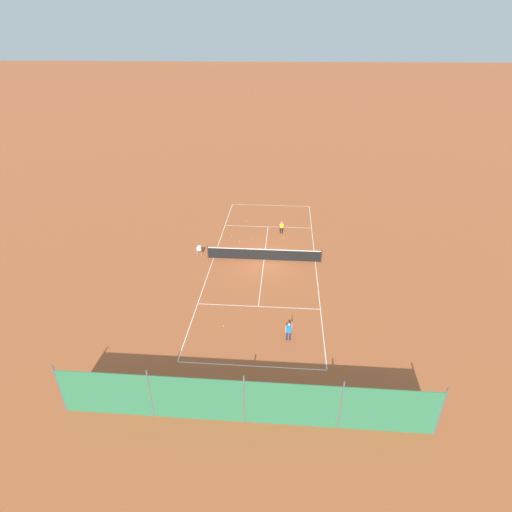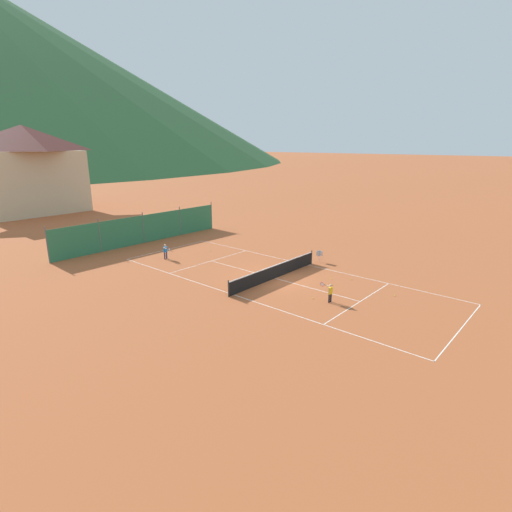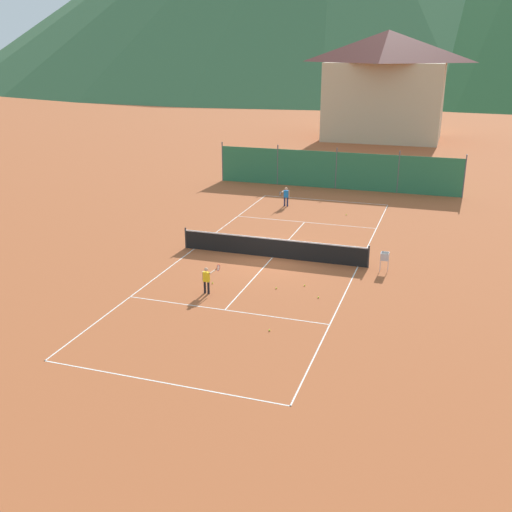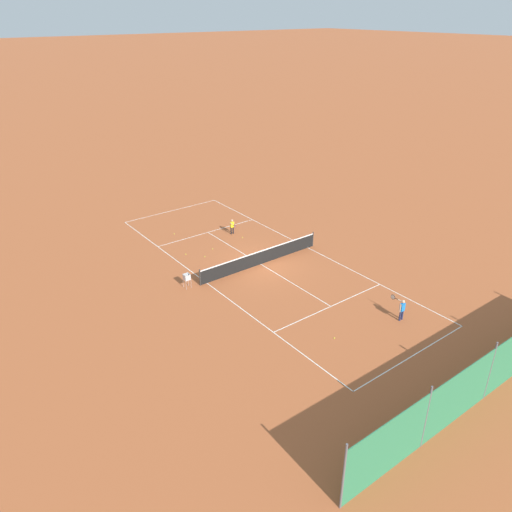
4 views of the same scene
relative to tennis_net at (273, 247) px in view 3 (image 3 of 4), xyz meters
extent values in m
plane|color=#A8542D|center=(0.00, 0.00, -0.50)|extent=(600.00, 600.00, 0.00)
cube|color=white|center=(0.00, 11.90, -0.50)|extent=(8.25, 0.05, 0.01)
cube|color=white|center=(0.00, -11.90, -0.50)|extent=(8.25, 0.05, 0.01)
cube|color=white|center=(-4.10, 0.00, -0.50)|extent=(0.05, 23.85, 0.01)
cube|color=white|center=(4.10, 0.00, -0.50)|extent=(0.05, 23.85, 0.01)
cube|color=white|center=(0.00, 6.40, -0.50)|extent=(8.20, 0.05, 0.01)
cube|color=white|center=(0.00, -6.40, -0.50)|extent=(8.20, 0.05, 0.01)
cube|color=white|center=(0.00, 0.00, -0.50)|extent=(0.05, 12.80, 0.01)
cylinder|color=#2D2D2D|center=(-4.55, 0.00, 0.03)|extent=(0.08, 0.08, 1.06)
cylinder|color=#2D2D2D|center=(4.55, 0.00, 0.03)|extent=(0.08, 0.08, 1.06)
cube|color=black|center=(0.00, 0.00, -0.04)|extent=(9.10, 0.02, 0.91)
cube|color=white|center=(0.00, 0.00, 0.43)|extent=(9.10, 0.04, 0.06)
cube|color=#2D754C|center=(0.00, 15.50, 0.80)|extent=(17.20, 0.04, 2.60)
cylinder|color=#59595E|center=(-8.60, 15.50, 0.95)|extent=(0.08, 0.08, 2.90)
cylinder|color=#59595E|center=(-4.30, 15.50, 0.95)|extent=(0.08, 0.08, 2.90)
cylinder|color=#59595E|center=(0.00, 15.50, 0.95)|extent=(0.08, 0.08, 2.90)
cylinder|color=#59595E|center=(4.30, 15.50, 0.95)|extent=(0.08, 0.08, 2.90)
cylinder|color=#59595E|center=(8.60, 15.50, 0.95)|extent=(0.08, 0.08, 2.90)
cylinder|color=#23284C|center=(-1.91, 9.59, -0.21)|extent=(0.10, 0.10, 0.58)
cylinder|color=#23284C|center=(-2.10, 9.59, -0.21)|extent=(0.10, 0.10, 0.58)
cube|color=blue|center=(-2.01, 9.59, 0.30)|extent=(0.28, 0.16, 0.45)
sphere|color=tan|center=(-2.01, 9.59, 0.64)|extent=(0.18, 0.18, 0.18)
cylinder|color=tan|center=(-1.83, 9.59, 0.30)|extent=(0.07, 0.07, 0.45)
cylinder|color=tan|center=(-2.18, 9.37, 0.48)|extent=(0.07, 0.45, 0.07)
cylinder|color=black|center=(-2.18, 9.04, 0.48)|extent=(0.03, 0.20, 0.03)
torus|color=black|center=(-2.18, 8.80, 0.48)|extent=(0.02, 0.28, 0.28)
cylinder|color=silver|center=(-2.18, 8.80, 0.48)|extent=(0.00, 0.25, 0.25)
cylinder|color=black|center=(-1.38, -5.09, -0.24)|extent=(0.09, 0.09, 0.53)
cylinder|color=black|center=(-1.21, -5.11, -0.24)|extent=(0.09, 0.09, 0.53)
cube|color=yellow|center=(-1.29, -5.10, 0.23)|extent=(0.27, 0.17, 0.41)
sphere|color=tan|center=(-1.29, -5.10, 0.55)|extent=(0.16, 0.16, 0.16)
cylinder|color=tan|center=(-1.45, -5.08, 0.23)|extent=(0.06, 0.06, 0.41)
cylinder|color=tan|center=(-1.11, -4.92, 0.40)|extent=(0.10, 0.41, 0.06)
cylinder|color=black|center=(-1.07, -4.62, 0.40)|extent=(0.05, 0.19, 0.03)
torus|color=red|center=(-1.05, -4.39, 0.40)|extent=(0.05, 0.28, 0.28)
cylinder|color=silver|center=(-1.05, -4.39, 0.40)|extent=(0.03, 0.25, 0.25)
sphere|color=#CCE033|center=(1.28, -3.75, -0.47)|extent=(0.07, 0.07, 0.07)
sphere|color=#CCE033|center=(2.16, -7.58, -0.47)|extent=(0.07, 0.07, 0.07)
sphere|color=#CCE033|center=(3.17, -4.14, -0.47)|extent=(0.07, 0.07, 0.07)
sphere|color=#CCE033|center=(2.01, 8.66, -0.47)|extent=(0.07, 0.07, 0.07)
sphere|color=#CCE033|center=(-1.47, -4.04, -0.47)|extent=(0.07, 0.07, 0.07)
sphere|color=#CCE033|center=(2.33, -3.07, -0.47)|extent=(0.07, 0.07, 0.07)
cylinder|color=#B7B7BC|center=(5.13, -0.41, -0.22)|extent=(0.02, 0.02, 0.55)
cylinder|color=#B7B7BC|center=(5.47, -0.41, -0.22)|extent=(0.02, 0.02, 0.55)
cylinder|color=#B7B7BC|center=(5.13, -0.07, -0.22)|extent=(0.02, 0.02, 0.55)
cylinder|color=#B7B7BC|center=(5.47, -0.07, -0.22)|extent=(0.02, 0.02, 0.55)
cube|color=#B7B7BC|center=(5.30, -0.24, 0.06)|extent=(0.34, 0.34, 0.02)
cube|color=#B7B7BC|center=(5.30, -0.41, 0.22)|extent=(0.34, 0.02, 0.34)
cube|color=#B7B7BC|center=(5.30, -0.07, 0.22)|extent=(0.34, 0.02, 0.34)
cube|color=#B7B7BC|center=(5.13, -0.24, 0.22)|extent=(0.02, 0.34, 0.34)
cube|color=#B7B7BC|center=(5.47, -0.24, 0.22)|extent=(0.02, 0.34, 0.34)
sphere|color=#CCE033|center=(5.18, -0.16, 0.10)|extent=(0.07, 0.07, 0.07)
sphere|color=#CCE033|center=(5.37, -0.23, 0.10)|extent=(0.07, 0.07, 0.07)
sphere|color=#CCE033|center=(5.26, -0.37, 0.10)|extent=(0.07, 0.07, 0.07)
sphere|color=#CCE033|center=(5.42, -0.31, 0.10)|extent=(0.07, 0.07, 0.07)
sphere|color=#CCE033|center=(5.34, -0.18, 0.10)|extent=(0.07, 0.07, 0.07)
sphere|color=#CCE033|center=(5.26, -0.15, 0.10)|extent=(0.07, 0.07, 0.07)
sphere|color=#CCE033|center=(5.33, -0.21, 0.16)|extent=(0.07, 0.07, 0.07)
sphere|color=#CCE033|center=(5.43, -0.23, 0.16)|extent=(0.07, 0.07, 0.07)
sphere|color=#CCE033|center=(5.36, -0.15, 0.16)|extent=(0.07, 0.07, 0.07)
sphere|color=#CCE033|center=(5.43, -0.21, 0.16)|extent=(0.07, 0.07, 0.07)
sphere|color=#CCE033|center=(5.34, -0.19, 0.16)|extent=(0.07, 0.07, 0.07)
cube|color=#C6B28E|center=(0.12, 41.19, 3.50)|extent=(12.00, 9.00, 8.00)
pyramid|color=#51231E|center=(0.12, 41.19, 9.10)|extent=(13.00, 10.00, 3.20)
camera|label=1|loc=(-1.49, 28.00, 15.22)|focal=28.00mm
camera|label=2|loc=(-20.60, -16.02, 8.53)|focal=28.00mm
camera|label=3|loc=(7.72, -25.98, 9.08)|focal=42.00mm
camera|label=4|loc=(17.50, 22.65, 14.36)|focal=35.00mm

